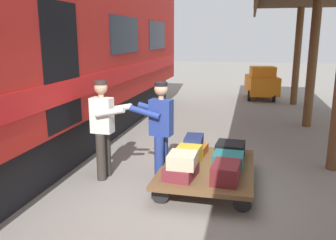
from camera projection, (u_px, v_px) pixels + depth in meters
ground_plane at (200, 195)px, 5.56m from camera, size 60.00×60.00×0.00m
luggage_cart at (207, 168)px, 5.87m from camera, size 1.49×2.08×0.33m
suitcase_maroon_trunk at (226, 172)px, 5.21m from camera, size 0.42×0.58×0.28m
suitcase_teal_softside at (228, 161)px, 5.76m from camera, size 0.49×0.46×0.24m
suitcase_yellow_case at (188, 156)px, 5.90m from camera, size 0.43×0.58×0.29m
suitcase_orange_carryall at (193, 149)px, 6.46m from camera, size 0.52×0.51×0.16m
suitcase_black_hardshell at (230, 150)px, 6.30m from camera, size 0.52×0.52×0.25m
suitcase_burgundy_valise at (181, 171)px, 5.37m from camera, size 0.49×0.61×0.19m
suitcase_navy_fabric at (194, 141)px, 6.39m from camera, size 0.34×0.57×0.17m
suitcase_cream_canvas at (182, 160)px, 5.28m from camera, size 0.41×0.44×0.21m
porter_in_overalls at (160, 129)px, 5.88m from camera, size 0.70×0.49×1.70m
porter_by_door at (104, 127)px, 6.02m from camera, size 0.68×0.45×1.70m
baggage_tug at (262, 83)px, 13.88m from camera, size 1.35×1.85×1.30m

